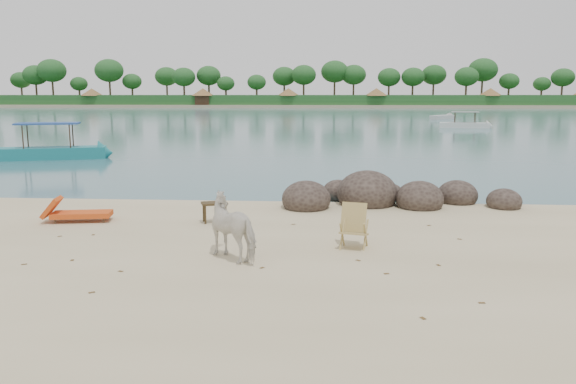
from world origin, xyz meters
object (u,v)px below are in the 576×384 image
at_px(lounge_chair, 82,212).
at_px(boat_near, 48,129).
at_px(boulders, 383,197).
at_px(deck_chair, 354,228).
at_px(cow, 236,228).
at_px(side_table, 215,214).

height_order(lounge_chair, boat_near, boat_near).
bearing_deg(boulders, boat_near, 144.13).
bearing_deg(deck_chair, boat_near, 146.98).
bearing_deg(boat_near, cow, -72.08).
height_order(cow, side_table, cow).
xyz_separation_m(lounge_chair, deck_chair, (6.48, -1.97, 0.18)).
distance_m(boulders, cow, 6.41).
relative_size(boulders, cow, 4.57).
bearing_deg(boulders, deck_chair, -102.32).
xyz_separation_m(boulders, lounge_chair, (-7.50, -2.71, 0.02)).
xyz_separation_m(boulders, deck_chair, (-1.02, -4.68, 0.20)).
bearing_deg(lounge_chair, deck_chair, -26.78).
bearing_deg(cow, lounge_chair, -81.86).
relative_size(cow, deck_chair, 1.64).
bearing_deg(deck_chair, boulders, 92.54).
relative_size(boulders, side_table, 10.81).
xyz_separation_m(deck_chair, boat_near, (-14.16, 15.66, 1.00)).
height_order(cow, deck_chair, cow).
distance_m(cow, deck_chair, 2.40).
xyz_separation_m(boulders, cow, (-3.27, -5.50, 0.36)).
xyz_separation_m(cow, boat_near, (-11.91, 16.48, 0.84)).
bearing_deg(side_table, lounge_chair, 162.29).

